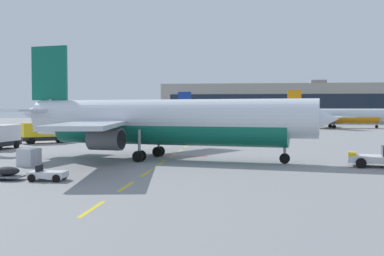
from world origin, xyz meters
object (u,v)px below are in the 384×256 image
(airliner_far_right, at_px, (337,116))
(ground_power_truck, at_px, (44,133))
(uld_cargo_container, at_px, (29,157))
(airliner_foreground, at_px, (162,121))
(airliner_mid_left, at_px, (147,117))

(airliner_far_right, height_order, ground_power_truck, airliner_far_right)
(ground_power_truck, height_order, uld_cargo_container, ground_power_truck)
(airliner_foreground, relative_size, uld_cargo_container, 18.07)
(airliner_foreground, height_order, airliner_far_right, airliner_foreground)
(airliner_foreground, bearing_deg, airliner_mid_left, 103.14)
(airliner_mid_left, distance_m, uld_cargo_container, 81.64)
(ground_power_truck, relative_size, uld_cargo_container, 3.65)
(airliner_mid_left, bearing_deg, uld_cargo_container, -85.59)
(airliner_foreground, xyz_separation_m, ground_power_truck, (-21.97, 20.31, -2.30))
(airliner_far_right, relative_size, uld_cargo_container, 15.82)
(airliner_mid_left, xyz_separation_m, airliner_far_right, (51.86, 9.45, 0.27))
(airliner_far_right, bearing_deg, airliner_mid_left, -169.67)
(airliner_far_right, relative_size, ground_power_truck, 4.33)
(airliner_mid_left, height_order, ground_power_truck, airliner_mid_left)
(ground_power_truck, xyz_separation_m, uld_cargo_container, (10.81, -27.01, -0.85))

